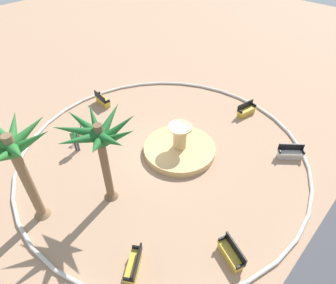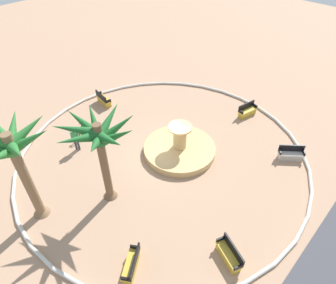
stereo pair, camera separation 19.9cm
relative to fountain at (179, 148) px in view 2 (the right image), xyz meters
The scene contains 12 objects.
ground_plane 1.15m from the fountain, 33.25° to the right, with size 80.00×80.00×0.00m, color tan.
plaza_curb 1.12m from the fountain, 33.25° to the right, with size 18.48×18.48×0.20m, color silver.
fountain is the anchor object (origin of this frame).
palm_tree_near_fountain 9.85m from the fountain, 13.59° to the right, with size 3.66×3.79×5.75m.
palm_tree_by_curb 6.71m from the fountain, ahead, with size 4.05×4.13×5.37m.
bench_east 7.72m from the fountain, 59.42° to the left, with size 1.08×1.67×1.00m.
bench_west 7.11m from the fountain, 128.51° to the left, with size 1.42×1.54×1.00m.
bench_north 8.27m from the fountain, 26.96° to the left, with size 1.61×1.31×1.00m.
bench_southeast 6.72m from the fountain, behind, with size 1.67×0.82×1.00m.
bench_southwest 8.23m from the fountain, 90.27° to the right, with size 0.70×1.65×1.00m.
bicycle_red_frame 7.04m from the fountain, 59.28° to the right, with size 1.44×1.04×0.94m.
person_cyclist_helmet 6.79m from the fountain, 48.12° to the right, with size 0.38×0.42×1.70m.
Camera 2 is at (9.91, 9.95, 13.23)m, focal length 31.45 mm.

